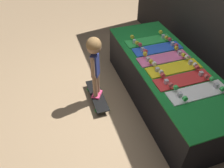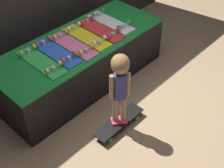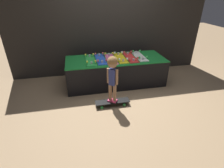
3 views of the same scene
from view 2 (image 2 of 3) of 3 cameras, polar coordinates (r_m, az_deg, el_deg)
ground_plane at (r=3.93m, az=-0.65°, el=-2.45°), size 16.00×16.00×0.00m
display_rack at (r=4.00m, az=-5.73°, el=4.07°), size 2.25×0.86×0.62m
skateboard_green_on_rack at (r=3.53m, az=-12.89°, el=4.02°), size 0.21×0.69×0.09m
skateboard_blue_on_rack at (r=3.64m, az=-10.21°, el=5.80°), size 0.21×0.69×0.09m
skateboard_pink_on_rack at (r=3.74m, az=-7.16°, el=7.14°), size 0.21×0.69×0.09m
skateboard_yellow_on_rack at (r=3.87m, az=-4.74°, el=8.66°), size 0.21×0.69×0.09m
skateboard_red_on_rack at (r=4.00m, az=-2.22°, el=9.94°), size 0.21×0.69×0.09m
skateboard_white_on_rack at (r=4.16m, az=-0.26°, el=11.31°), size 0.21×0.69×0.09m
skateboard_on_floor at (r=3.54m, az=1.29°, el=-6.99°), size 0.67×0.18×0.09m
child at (r=3.08m, az=1.48°, el=1.15°), size 0.21×0.19×0.91m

